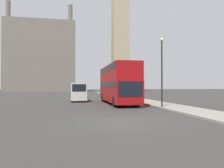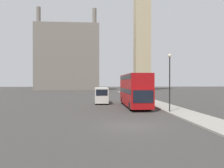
{
  "view_description": "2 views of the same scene",
  "coord_description": "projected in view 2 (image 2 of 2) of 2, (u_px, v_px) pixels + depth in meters",
  "views": [
    {
      "loc": [
        -2.54,
        -11.56,
        1.93
      ],
      "look_at": [
        1.86,
        12.24,
        2.23
      ],
      "focal_mm": 35.0,
      "sensor_mm": 36.0,
      "label": 1
    },
    {
      "loc": [
        -2.47,
        -16.02,
        3.25
      ],
      "look_at": [
        0.16,
        20.16,
        2.98
      ],
      "focal_mm": 35.0,
      "sensor_mm": 36.0,
      "label": 2
    }
  ],
  "objects": [
    {
      "name": "white_van",
      "position": [
        101.0,
        95.0,
        33.69
      ],
      "size": [
        1.99,
        5.33,
        2.41
      ],
      "color": "silver",
      "rests_on": "ground_plane"
    },
    {
      "name": "building_block_distant",
      "position": [
        69.0,
        58.0,
        95.8
      ],
      "size": [
        26.75,
        14.32,
        33.96
      ],
      "color": "slate",
      "rests_on": "ground_plane"
    },
    {
      "name": "sidewalk_strip",
      "position": [
        214.0,
        124.0,
        16.65
      ],
      "size": [
        3.11,
        120.0,
        0.15
      ],
      "color": "gray",
      "rests_on": "ground_plane"
    },
    {
      "name": "clock_tower",
      "position": [
        142.0,
        11.0,
        93.08
      ],
      "size": [
        6.82,
        6.99,
        65.63
      ],
      "color": "tan",
      "rests_on": "ground_plane"
    },
    {
      "name": "street_lamp",
      "position": [
        170.0,
        74.0,
        23.14
      ],
      "size": [
        0.36,
        0.36,
        6.12
      ],
      "color": "black",
      "rests_on": "sidewalk_strip"
    },
    {
      "name": "ground_plane",
      "position": [
        130.0,
        126.0,
        16.18
      ],
      "size": [
        300.0,
        300.0,
        0.0
      ],
      "primitive_type": "plane",
      "color": "#383533"
    },
    {
      "name": "red_double_decker_bus",
      "position": [
        134.0,
        89.0,
        28.9
      ],
      "size": [
        2.57,
        11.1,
        4.29
      ],
      "color": "#A80F11",
      "rests_on": "ground_plane"
    }
  ]
}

